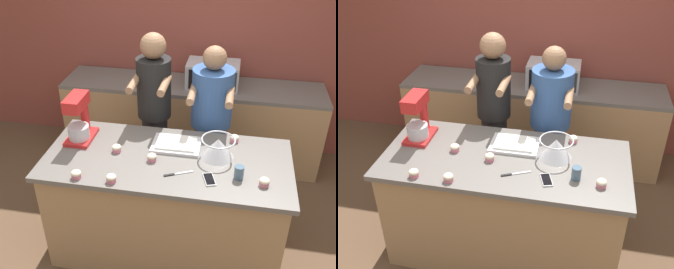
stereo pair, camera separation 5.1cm
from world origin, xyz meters
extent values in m
plane|color=brown|center=(0.00, 0.00, 0.00)|extent=(16.00, 16.00, 0.00)
cube|color=brown|center=(0.00, 1.80, 1.35)|extent=(10.00, 0.06, 2.70)
cube|color=#A87F56|center=(0.00, 0.00, 0.45)|extent=(1.80, 0.81, 0.89)
cube|color=#66605B|center=(0.00, 0.00, 0.91)|extent=(1.87, 0.87, 0.04)
cube|color=#A87F56|center=(0.00, 1.45, 0.43)|extent=(2.80, 0.60, 0.86)
cube|color=#66605B|center=(0.00, 1.45, 0.88)|extent=(2.80, 0.60, 0.04)
cylinder|color=#232328|center=(-0.24, 0.67, 0.46)|extent=(0.24, 0.24, 0.92)
cylinder|color=black|center=(-0.24, 0.67, 1.19)|extent=(0.30, 0.30, 0.54)
sphere|color=#936B4C|center=(-0.24, 0.67, 1.57)|extent=(0.22, 0.22, 0.22)
cylinder|color=#936B4C|center=(-0.37, 0.50, 1.30)|extent=(0.06, 0.34, 0.06)
cylinder|color=#936B4C|center=(-0.11, 0.50, 1.30)|extent=(0.06, 0.34, 0.06)
cylinder|color=#33384C|center=(0.27, 0.67, 0.44)|extent=(0.28, 0.28, 0.88)
cylinder|color=#335693|center=(0.27, 0.67, 1.14)|extent=(0.36, 0.36, 0.52)
sphere|color=#936B4C|center=(0.27, 0.67, 1.50)|extent=(0.20, 0.20, 0.20)
cylinder|color=#936B4C|center=(0.12, 0.50, 1.24)|extent=(0.06, 0.34, 0.06)
cylinder|color=#936B4C|center=(0.42, 0.50, 1.24)|extent=(0.06, 0.34, 0.06)
cube|color=red|center=(-0.74, 0.14, 0.95)|extent=(0.20, 0.30, 0.03)
cylinder|color=red|center=(-0.74, 0.26, 1.09)|extent=(0.07, 0.07, 0.26)
cube|color=red|center=(-0.74, 0.13, 1.27)|extent=(0.13, 0.26, 0.10)
cylinder|color=#BCBCC1|center=(-0.74, 0.11, 1.02)|extent=(0.17, 0.17, 0.11)
cone|color=#BCBCC1|center=(0.37, 0.08, 1.01)|extent=(0.25, 0.25, 0.16)
torus|color=#BCBCC1|center=(0.37, 0.08, 1.09)|extent=(0.26, 0.26, 0.01)
cube|color=silver|center=(0.04, 0.17, 0.94)|extent=(0.38, 0.28, 0.02)
cube|color=white|center=(0.04, 0.17, 0.96)|extent=(0.31, 0.22, 0.02)
cube|color=#B7B7BC|center=(0.22, 1.45, 1.03)|extent=(0.54, 0.34, 0.26)
cube|color=black|center=(0.17, 1.28, 1.03)|extent=(0.37, 0.01, 0.21)
cube|color=#2D2D2D|center=(0.41, 1.28, 1.03)|extent=(0.11, 0.01, 0.21)
cube|color=silver|center=(0.34, -0.22, 0.94)|extent=(0.11, 0.16, 0.01)
cube|color=black|center=(0.34, -0.22, 0.94)|extent=(0.10, 0.14, 0.00)
cylinder|color=slate|center=(0.54, -0.16, 0.98)|extent=(0.07, 0.07, 0.10)
cube|color=#BCBCC1|center=(0.16, -0.17, 0.93)|extent=(0.13, 0.07, 0.01)
cube|color=black|center=(0.06, -0.21, 0.93)|extent=(0.08, 0.05, 0.01)
cylinder|color=#D17084|center=(-0.33, -0.36, 0.95)|extent=(0.07, 0.07, 0.03)
ellipsoid|color=beige|center=(-0.33, -0.36, 0.97)|extent=(0.07, 0.07, 0.04)
cylinder|color=#D17084|center=(0.72, -0.21, 0.95)|extent=(0.07, 0.07, 0.03)
ellipsoid|color=beige|center=(0.72, -0.21, 0.97)|extent=(0.07, 0.07, 0.04)
cylinder|color=#D17084|center=(-0.58, -0.36, 0.95)|extent=(0.07, 0.07, 0.03)
ellipsoid|color=beige|center=(-0.58, -0.36, 0.97)|extent=(0.07, 0.07, 0.04)
cylinder|color=#D17084|center=(-0.40, 0.01, 0.95)|extent=(0.07, 0.07, 0.03)
ellipsoid|color=beige|center=(-0.40, 0.01, 0.97)|extent=(0.07, 0.07, 0.04)
cylinder|color=#D17084|center=(-0.10, -0.06, 0.95)|extent=(0.07, 0.07, 0.03)
ellipsoid|color=beige|center=(-0.10, -0.06, 0.97)|extent=(0.07, 0.07, 0.04)
cylinder|color=#D17084|center=(0.49, 0.33, 0.95)|extent=(0.07, 0.07, 0.03)
ellipsoid|color=beige|center=(0.49, 0.33, 0.97)|extent=(0.07, 0.07, 0.04)
camera|label=1|loc=(0.46, -2.41, 2.63)|focal=42.00mm
camera|label=2|loc=(0.51, -2.40, 2.63)|focal=42.00mm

